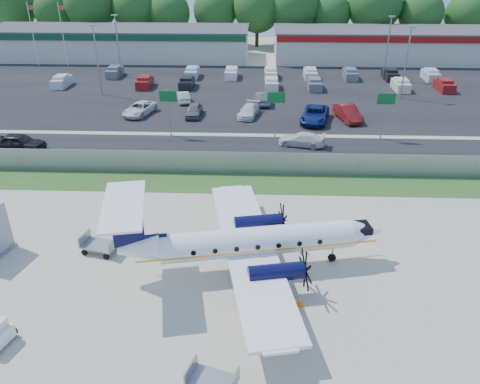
{
  "coord_description": "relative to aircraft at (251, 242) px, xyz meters",
  "views": [
    {
      "loc": [
        1.18,
        -23.44,
        17.76
      ],
      "look_at": [
        0.0,
        6.0,
        2.3
      ],
      "focal_mm": 35.0,
      "sensor_mm": 36.0,
      "label": 1
    }
  ],
  "objects": [
    {
      "name": "far_parking_rows",
      "position": [
        -0.92,
        44.86,
        -2.01
      ],
      "size": [
        56.0,
        10.0,
        1.6
      ],
      "primitive_type": null,
      "color": "gray",
      "rests_on": "ground"
    },
    {
      "name": "flagpole_east",
      "position": [
        -31.85,
        54.86,
        3.64
      ],
      "size": [
        1.06,
        0.12,
        10.0
      ],
      "color": "white",
      "rests_on": "ground"
    },
    {
      "name": "sign_mid",
      "position": [
        2.08,
        22.76,
        1.61
      ],
      "size": [
        1.8,
        0.26,
        5.0
      ],
      "color": "gray",
      "rests_on": "ground"
    },
    {
      "name": "flagpole_west",
      "position": [
        -36.85,
        54.86,
        3.64
      ],
      "size": [
        1.06,
        0.12,
        10.0
      ],
      "color": "white",
      "rests_on": "ground"
    },
    {
      "name": "building_east",
      "position": [
        25.08,
        61.84,
        0.63
      ],
      "size": [
        44.4,
        12.4,
        5.24
      ],
      "color": "beige",
      "rests_on": "ground"
    },
    {
      "name": "baggage_cart_near",
      "position": [
        -9.91,
        1.43,
        -1.45
      ],
      "size": [
        2.54,
        1.88,
        1.2
      ],
      "color": "gray",
      "rests_on": "ground"
    },
    {
      "name": "parking_lot",
      "position": [
        -0.92,
        39.86,
        -1.99
      ],
      "size": [
        170.0,
        32.0,
        0.02
      ],
      "primitive_type": "cube",
      "color": "black",
      "rests_on": "ground"
    },
    {
      "name": "parked_car_g",
      "position": [
        0.74,
        34.57,
        -2.01
      ],
      "size": [
        2.08,
        4.78,
        1.53
      ],
      "primitive_type": "imported",
      "rotation": [
        0.0,
        0.0,
        3.24
      ],
      "color": "#595B5E",
      "rests_on": "ground"
    },
    {
      "name": "parked_car_b",
      "position": [
        -7.3,
        29.35,
        -2.01
      ],
      "size": [
        1.86,
        4.31,
        1.45
      ],
      "primitive_type": "imported",
      "rotation": [
        0.0,
        0.0,
        -0.04
      ],
      "color": "#595B5E",
      "rests_on": "ground"
    },
    {
      "name": "sign_right",
      "position": [
        13.08,
        22.76,
        1.61
      ],
      "size": [
        1.8,
        0.26,
        5.0
      ],
      "color": "gray",
      "rests_on": "ground"
    },
    {
      "name": "parked_car_d",
      "position": [
        6.75,
        27.99,
        -2.01
      ],
      "size": [
        4.06,
        6.53,
        1.68
      ],
      "primitive_type": "imported",
      "rotation": [
        0.0,
        0.0,
        -0.22
      ],
      "color": "navy",
      "rests_on": "ground"
    },
    {
      "name": "parked_car_e",
      "position": [
        10.6,
        28.78,
        -2.01
      ],
      "size": [
        2.97,
        5.46,
        1.71
      ],
      "primitive_type": "imported",
      "rotation": [
        0.0,
        0.0,
        0.24
      ],
      "color": "maroon",
      "rests_on": "ground"
    },
    {
      "name": "light_pole_se",
      "position": [
        19.08,
        47.86,
        3.23
      ],
      "size": [
        0.9,
        0.35,
        9.09
      ],
      "color": "gray",
      "rests_on": "ground"
    },
    {
      "name": "road_car_west",
      "position": [
        -23.0,
        18.25,
        -2.01
      ],
      "size": [
        5.1,
        2.47,
        1.68
      ],
      "primitive_type": "imported",
      "rotation": [
        0.0,
        0.0,
        1.47
      ],
      "color": "black",
      "rests_on": "ground"
    },
    {
      "name": "ground",
      "position": [
        -0.92,
        -0.14,
        -2.01
      ],
      "size": [
        170.0,
        170.0,
        0.0
      ],
      "primitive_type": "plane",
      "color": "beige",
      "rests_on": "ground"
    },
    {
      "name": "cone_nose",
      "position": [
        2.79,
        -3.27,
        -1.75
      ],
      "size": [
        0.37,
        0.37,
        0.53
      ],
      "color": "orange",
      "rests_on": "ground"
    },
    {
      "name": "cone_starboard_wing",
      "position": [
        -3.93,
        3.33,
        -1.71
      ],
      "size": [
        0.44,
        0.44,
        0.62
      ],
      "color": "orange",
      "rests_on": "ground"
    },
    {
      "name": "light_pole_nw",
      "position": [
        -20.92,
        37.86,
        3.23
      ],
      "size": [
        0.9,
        0.35,
        9.09
      ],
      "color": "gray",
      "rests_on": "ground"
    },
    {
      "name": "tree_line",
      "position": [
        -0.92,
        73.86,
        -2.01
      ],
      "size": [
        112.0,
        6.0,
        14.0
      ],
      "primitive_type": null,
      "color": "#1B4E17",
      "rests_on": "ground"
    },
    {
      "name": "building_west",
      "position": [
        -24.92,
        61.84,
        0.63
      ],
      "size": [
        46.4,
        12.4,
        5.24
      ],
      "color": "beige",
      "rests_on": "ground"
    },
    {
      "name": "aircraft",
      "position": [
        0.0,
        0.0,
        0.0
      ],
      "size": [
        17.01,
        16.68,
        5.19
      ],
      "color": "white",
      "rests_on": "ground"
    },
    {
      "name": "perimeter_fence",
      "position": [
        -0.92,
        13.86,
        -1.0
      ],
      "size": [
        120.0,
        0.06,
        1.99
      ],
      "color": "gray",
      "rests_on": "ground"
    },
    {
      "name": "parked_car_a",
      "position": [
        -13.83,
        29.7,
        -2.01
      ],
      "size": [
        3.77,
        5.65,
        1.44
      ],
      "primitive_type": "imported",
      "rotation": [
        0.0,
        0.0,
        -0.29
      ],
      "color": "silver",
      "rests_on": "ground"
    },
    {
      "name": "parked_car_f",
      "position": [
        -9.44,
        35.16,
        -2.01
      ],
      "size": [
        2.46,
        4.33,
        1.35
      ],
      "primitive_type": "imported",
      "rotation": [
        0.0,
        0.0,
        3.41
      ],
      "color": "beige",
      "rests_on": "ground"
    },
    {
      "name": "baggage_cart_far",
      "position": [
        -1.58,
        -9.02,
        -1.47
      ],
      "size": [
        2.5,
        1.93,
        1.15
      ],
      "color": "gray",
      "rests_on": "ground"
    },
    {
      "name": "road_car_mid",
      "position": [
        4.67,
        20.58,
        -2.01
      ],
      "size": [
        4.92,
        2.91,
        1.34
      ],
      "primitive_type": "imported",
      "rotation": [
        0.0,
        0.0,
        -1.81
      ],
      "color": "silver",
      "rests_on": "ground"
    },
    {
      "name": "grass_verge",
      "position": [
        -0.92,
        11.86,
        -2.0
      ],
      "size": [
        170.0,
        4.0,
        0.02
      ],
      "primitive_type": "cube",
      "color": "#2D561E",
      "rests_on": "ground"
    },
    {
      "name": "parked_car_c",
      "position": [
        -0.83,
        29.56,
        -2.01
      ],
      "size": [
        2.89,
        4.98,
        1.36
      ],
      "primitive_type": "imported",
      "rotation": [
        0.0,
        0.0,
        -0.22
      ],
      "color": "silver",
      "rests_on": "ground"
    },
    {
      "name": "sign_left",
      "position": [
        -8.92,
        22.76,
        1.61
      ],
      "size": [
        1.8,
        0.26,
        5.0
      ],
      "color": "gray",
      "rests_on": "ground"
    },
    {
      "name": "light_pole_ne",
      "position": [
        19.08,
        37.86,
        3.23
      ],
      "size": [
        0.9,
        0.35,
        9.09
      ],
      "color": "gray",
      "rests_on": "ground"
    },
    {
      "name": "light_pole_sw",
      "position": [
        -20.92,
        47.86,
        3.23
      ],
      "size": [
        0.9,
        0.35,
        9.09
      ],
      "color": "gray",
      "rests_on": "ground"
    },
    {
      "name": "access_road",
      "position": [
        -0.92,
        18.86,
        -1.99
      ],
      "size": [
        170.0,
        8.0,
        0.02
      ],
      "primitive_type": "cube",
      "color": "black",
      "rests_on": "ground"
    }
  ]
}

